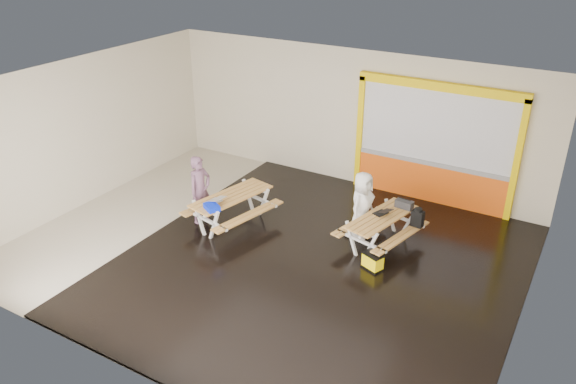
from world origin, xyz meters
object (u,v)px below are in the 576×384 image
Objects in this scene: dark_case at (354,231)px; laptop_right at (382,212)px; blue_pouch at (212,207)px; toolbox at (404,204)px; picnic_table_left at (232,203)px; fluke_bag at (373,261)px; person_right at (362,206)px; picnic_table_right at (381,223)px; person_left at (200,190)px; laptop_left at (215,201)px; backpack at (418,217)px.

laptop_right is at bearing -3.80° from dark_case.
toolbox reaches higher than blue_pouch.
fluke_bag is (3.42, -0.08, -0.38)m from picnic_table_left.
toolbox is (0.78, 0.43, 0.05)m from person_right.
toolbox reaches higher than picnic_table_right.
picnic_table_left is at bearing -64.64° from person_left.
toolbox reaches higher than picnic_table_left.
laptop_right is (3.27, 1.41, -0.06)m from laptop_left.
picnic_table_right is at bearing -65.96° from person_left.
laptop_right is at bearing 103.43° from fluke_bag.
blue_pouch is (-3.17, -1.61, 0.27)m from picnic_table_right.
backpack is at bearing -24.42° from toolbox.
blue_pouch is at bearing -145.67° from dark_case.
blue_pouch is at bearing -87.52° from picnic_table_left.
toolbox is (3.43, 2.20, -0.02)m from blue_pouch.
backpack reaches higher than picnic_table_left.
blue_pouch is 0.77× the size of fluke_bag.
laptop_left is 3.59m from fluke_bag.
picnic_table_right is at bearing 103.30° from fluke_bag.
laptop_right is 0.59m from toolbox.
toolbox is 0.84× the size of fluke_bag.
laptop_left is (-3.29, -1.33, 0.27)m from picnic_table_right.
person_left is 0.66m from laptop_left.
laptop_left is 1.04× the size of laptop_right.
person_left is 3.54m from dark_case.
backpack reaches higher than dark_case.
laptop_right is (3.88, 1.15, -0.04)m from person_left.
toolbox is at bearing 28.43° from laptop_left.
person_left reaches higher than blue_pouch.
person_right reaches higher than picnic_table_right.
fluke_bag is (-0.04, -1.53, -0.60)m from toolbox.
laptop_right is 0.90× the size of fluke_bag.
toolbox reaches higher than laptop_left.
blue_pouch is 0.86× the size of backpack.
blue_pouch reaches higher than picnic_table_left.
laptop_right is 1.17× the size of blue_pouch.
blue_pouch is at bearing -151.83° from backpack.
laptop_left reaches higher than picnic_table_right.
person_right is at bearing 170.73° from laptop_right.
fluke_bag is at bearing -140.45° from person_right.
fluke_bag reaches higher than dark_case.
fluke_bag is at bearing -106.60° from backpack.
picnic_table_left is at bearing -164.99° from picnic_table_right.
fluke_bag is (3.39, 0.67, -0.62)m from blue_pouch.
picnic_table_left is 3.76m from toolbox.
laptop_left is at bearing -104.98° from person_left.
fluke_bag is (-0.41, -1.37, -0.45)m from backpack.
laptop_right is at bearing 28.18° from blue_pouch.
fluke_bag is at bearing -76.57° from laptop_right.
toolbox is at bearing 155.58° from backpack.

